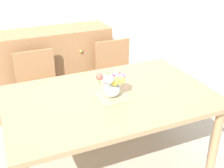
# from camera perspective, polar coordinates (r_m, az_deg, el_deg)

# --- Properties ---
(ground_plane) EXTENTS (12.00, 12.00, 0.00)m
(ground_plane) POSITION_cam_1_polar(r_m,az_deg,el_deg) (2.81, -0.39, -16.29)
(ground_plane) COLOR #B7AD99
(dining_table) EXTENTS (1.70, 1.08, 0.77)m
(dining_table) POSITION_cam_1_polar(r_m,az_deg,el_deg) (2.40, -0.44, -4.09)
(dining_table) COLOR tan
(dining_table) RESTS_ON ground_plane
(chair_left) EXTENTS (0.42, 0.42, 0.90)m
(chair_left) POSITION_cam_1_polar(r_m,az_deg,el_deg) (3.13, -14.40, -0.75)
(chair_left) COLOR #9E7047
(chair_left) RESTS_ON ground_plane
(chair_right) EXTENTS (0.42, 0.42, 0.90)m
(chair_right) POSITION_cam_1_polar(r_m,az_deg,el_deg) (3.35, 0.82, 2.01)
(chair_right) COLOR #9E7047
(chair_right) RESTS_ON ground_plane
(dresser) EXTENTS (1.40, 0.47, 1.00)m
(dresser) POSITION_cam_1_polar(r_m,az_deg,el_deg) (3.58, -11.72, 2.73)
(dresser) COLOR #9E7047
(dresser) RESTS_ON ground_plane
(placemat) EXTENTS (0.24, 0.24, 0.01)m
(placemat) POSITION_cam_1_polar(r_m,az_deg,el_deg) (2.33, 0.00, -2.55)
(placemat) COLOR tan
(placemat) RESTS_ON dining_table
(flower_vase) EXTENTS (0.23, 0.23, 0.24)m
(flower_vase) POSITION_cam_1_polar(r_m,az_deg,el_deg) (2.26, 0.06, 0.02)
(flower_vase) COLOR silver
(flower_vase) RESTS_ON placemat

